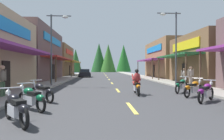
# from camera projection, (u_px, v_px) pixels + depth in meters

# --- Properties ---
(ground) EXTENTS (10.19, 91.92, 0.10)m
(ground) POSITION_uv_depth(u_px,v_px,m) (108.00, 79.00, 30.77)
(ground) COLOR #38383A
(sidewalk_left) EXTENTS (2.46, 91.92, 0.12)m
(sidewalk_left) POSITION_uv_depth(u_px,v_px,m) (66.00, 78.00, 30.39)
(sidewalk_left) COLOR #9E9991
(sidewalk_left) RESTS_ON ground
(sidewalk_right) EXTENTS (2.46, 91.92, 0.12)m
(sidewalk_right) POSITION_uv_depth(u_px,v_px,m) (150.00, 78.00, 31.15)
(sidewalk_right) COLOR gray
(sidewalk_right) RESTS_ON ground
(centerline_dashes) EXTENTS (0.16, 64.49, 0.01)m
(centerline_dashes) POSITION_uv_depth(u_px,v_px,m) (108.00, 78.00, 33.63)
(centerline_dashes) COLOR #E0C64C
(centerline_dashes) RESTS_ON ground
(storefront_left_middle) EXTENTS (9.72, 13.51, 6.80)m
(storefront_left_middle) POSITION_uv_depth(u_px,v_px,m) (23.00, 55.00, 27.22)
(storefront_left_middle) COLOR brown
(storefront_left_middle) RESTS_ON ground
(storefront_left_far) EXTENTS (10.16, 13.03, 6.16)m
(storefront_left_far) POSITION_uv_depth(u_px,v_px,m) (49.00, 61.00, 42.31)
(storefront_left_far) COLOR brown
(storefront_left_far) RESTS_ON ground
(storefront_right_far) EXTENTS (8.29, 12.40, 5.99)m
(storefront_right_far) POSITION_uv_depth(u_px,v_px,m) (173.00, 59.00, 33.66)
(storefront_right_far) COLOR olive
(storefront_right_far) RESTS_ON ground
(streetlamp_left) EXTENTS (2.12, 0.30, 6.26)m
(streetlamp_left) POSITION_uv_depth(u_px,v_px,m) (55.00, 40.00, 17.74)
(streetlamp_left) COLOR #474C51
(streetlamp_left) RESTS_ON ground
(streetlamp_right) EXTENTS (2.12, 0.30, 6.58)m
(streetlamp_right) POSITION_uv_depth(u_px,v_px,m) (173.00, 38.00, 18.13)
(streetlamp_right) COLOR #474C51
(streetlamp_right) RESTS_ON ground
(motorcycle_parked_right_3) EXTENTS (1.60, 1.56, 1.04)m
(motorcycle_parked_right_3) POSITION_uv_depth(u_px,v_px,m) (206.00, 92.00, 9.86)
(motorcycle_parked_right_3) COLOR black
(motorcycle_parked_right_3) RESTS_ON ground
(motorcycle_parked_right_4) EXTENTS (1.75, 1.40, 1.04)m
(motorcycle_parked_right_4) POSITION_uv_depth(u_px,v_px,m) (193.00, 88.00, 11.59)
(motorcycle_parked_right_4) COLOR black
(motorcycle_parked_right_4) RESTS_ON ground
(motorcycle_parked_right_5) EXTENTS (1.51, 1.66, 1.04)m
(motorcycle_parked_right_5) POSITION_uv_depth(u_px,v_px,m) (181.00, 85.00, 13.42)
(motorcycle_parked_right_5) COLOR black
(motorcycle_parked_right_5) RESTS_ON ground
(motorcycle_parked_left_0) EXTENTS (1.38, 1.76, 1.04)m
(motorcycle_parked_left_0) POSITION_uv_depth(u_px,v_px,m) (16.00, 107.00, 5.93)
(motorcycle_parked_left_0) COLOR black
(motorcycle_parked_left_0) RESTS_ON ground
(motorcycle_parked_left_1) EXTENTS (1.57, 1.60, 1.04)m
(motorcycle_parked_left_1) POSITION_uv_depth(u_px,v_px,m) (31.00, 98.00, 7.85)
(motorcycle_parked_left_1) COLOR black
(motorcycle_parked_left_1) RESTS_ON ground
(motorcycle_parked_left_2) EXTENTS (1.57, 1.60, 1.04)m
(motorcycle_parked_left_2) POSITION_uv_depth(u_px,v_px,m) (42.00, 92.00, 9.85)
(motorcycle_parked_left_2) COLOR black
(motorcycle_parked_left_2) RESTS_ON ground
(rider_cruising_lead) EXTENTS (0.60, 2.14, 1.57)m
(rider_cruising_lead) POSITION_uv_depth(u_px,v_px,m) (137.00, 84.00, 12.39)
(rider_cruising_lead) COLOR black
(rider_cruising_lead) RESTS_ON ground
(pedestrian_by_shop) EXTENTS (0.33, 0.56, 1.78)m
(pedestrian_by_shop) POSITION_uv_depth(u_px,v_px,m) (3.00, 79.00, 10.83)
(pedestrian_by_shop) COLOR #3F593F
(pedestrian_by_shop) RESTS_ON ground
(pedestrian_browsing) EXTENTS (0.56, 0.34, 1.61)m
(pedestrian_browsing) POSITION_uv_depth(u_px,v_px,m) (184.00, 75.00, 18.74)
(pedestrian_browsing) COLOR #726659
(pedestrian_browsing) RESTS_ON ground
(pedestrian_waiting) EXTENTS (0.56, 0.33, 1.78)m
(pedestrian_waiting) POSITION_uv_depth(u_px,v_px,m) (191.00, 75.00, 17.38)
(pedestrian_waiting) COLOR #B2A599
(pedestrian_waiting) RESTS_ON ground
(parked_car_curbside) EXTENTS (2.23, 4.38, 1.40)m
(parked_car_curbside) POSITION_uv_depth(u_px,v_px,m) (85.00, 73.00, 35.78)
(parked_car_curbside) COLOR black
(parked_car_curbside) RESTS_ON ground
(treeline_backdrop) EXTENTS (23.64, 12.10, 11.24)m
(treeline_backdrop) POSITION_uv_depth(u_px,v_px,m) (106.00, 58.00, 78.76)
(treeline_backdrop) COLOR #216723
(treeline_backdrop) RESTS_ON ground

